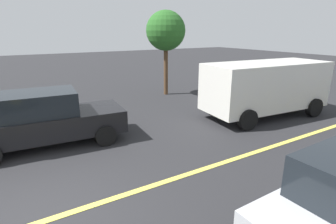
# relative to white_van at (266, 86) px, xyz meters

# --- Properties ---
(lane_marking_centre) EXTENTS (28.00, 0.16, 0.01)m
(lane_marking_centre) POSITION_rel_white_van_xyz_m (-5.98, -2.29, -1.26)
(lane_marking_centre) COLOR #E0D14C
(white_van) EXTENTS (5.36, 2.64, 2.20)m
(white_van) POSITION_rel_white_van_xyz_m (0.00, 0.00, 0.00)
(white_van) COLOR silver
(white_van) RESTS_ON ground_plane
(car_black_approaching) EXTENTS (4.62, 2.23, 1.69)m
(car_black_approaching) POSITION_rel_white_van_xyz_m (-8.14, 1.44, -0.43)
(car_black_approaching) COLOR black
(car_black_approaching) RESTS_ON ground_plane
(tree_left_verge) EXTENTS (2.07, 2.07, 4.44)m
(tree_left_verge) POSITION_rel_white_van_xyz_m (-1.53, 5.45, 2.11)
(tree_left_verge) COLOR #513823
(tree_left_verge) RESTS_ON ground_plane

